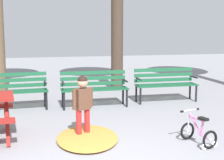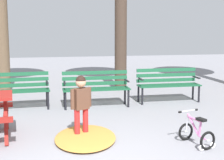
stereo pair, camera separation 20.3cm
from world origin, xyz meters
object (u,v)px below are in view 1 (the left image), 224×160
park_bench_far_left (12,88)px  park_bench_left (94,86)px  child_standing (83,101)px  park_bench_right (165,82)px  kids_bicycle (199,132)px

park_bench_far_left → park_bench_left: same height
child_standing → park_bench_right: bearing=43.8°
park_bench_far_left → park_bench_left: (1.91, -0.11, 0.00)m
park_bench_right → child_standing: (-2.51, -2.41, 0.13)m
child_standing → kids_bicycle: 2.00m
park_bench_far_left → kids_bicycle: 4.43m
park_bench_far_left → kids_bicycle: (3.07, -3.17, -0.31)m
park_bench_left → park_bench_far_left: bearing=176.7°
park_bench_left → park_bench_right: 1.91m
park_bench_far_left → park_bench_right: size_ratio=1.01×
child_standing → kids_bicycle: bearing=-24.6°
park_bench_left → park_bench_right: size_ratio=1.00×
park_bench_right → kids_bicycle: (-0.73, -3.22, -0.31)m
park_bench_right → child_standing: 3.48m
kids_bicycle → park_bench_far_left: bearing=134.1°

